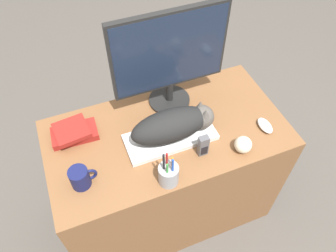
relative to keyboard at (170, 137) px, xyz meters
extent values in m
plane|color=#4C4742|center=(0.00, -0.26, -0.79)|extent=(12.00, 12.00, 0.00)
cube|color=brown|center=(0.00, 0.04, -0.40)|extent=(1.15, 0.61, 0.77)
cube|color=silver|center=(0.00, 0.00, 0.00)|extent=(0.42, 0.18, 0.02)
ellipsoid|color=black|center=(0.00, 0.00, 0.08)|extent=(0.37, 0.15, 0.15)
sphere|color=#4C4742|center=(0.16, 0.00, 0.08)|extent=(0.11, 0.11, 0.11)
cone|color=#4C4742|center=(0.16, -0.03, 0.13)|extent=(0.04, 0.04, 0.04)
cone|color=#4C4742|center=(0.16, 0.03, 0.13)|extent=(0.04, 0.04, 0.04)
cylinder|color=black|center=(0.09, 0.23, 0.00)|extent=(0.21, 0.21, 0.02)
cylinder|color=black|center=(0.09, 0.23, 0.06)|extent=(0.04, 0.04, 0.12)
cube|color=black|center=(0.09, 0.23, 0.31)|extent=(0.55, 0.03, 0.40)
cube|color=#192338|center=(0.09, 0.22, 0.31)|extent=(0.52, 0.02, 0.37)
ellipsoid|color=silver|center=(0.45, -0.11, 0.00)|extent=(0.06, 0.10, 0.03)
cylinder|color=#141947|center=(-0.44, -0.08, 0.04)|extent=(0.08, 0.08, 0.10)
torus|color=#141947|center=(-0.40, -0.08, 0.04)|extent=(0.07, 0.01, 0.07)
cylinder|color=#939399|center=(-0.09, -0.21, 0.04)|extent=(0.09, 0.09, 0.10)
cylinder|color=orange|center=(-0.07, -0.20, 0.09)|extent=(0.01, 0.01, 0.12)
cylinder|color=#B21E1E|center=(-0.09, -0.19, 0.10)|extent=(0.01, 0.01, 0.14)
cylinder|color=black|center=(-0.11, -0.20, 0.11)|extent=(0.01, 0.01, 0.16)
cylinder|color=#338C38|center=(-0.10, -0.22, 0.09)|extent=(0.01, 0.01, 0.12)
cylinder|color=#1E47B2|center=(-0.08, -0.22, 0.10)|extent=(0.01, 0.01, 0.14)
sphere|color=beige|center=(0.28, -0.18, 0.03)|extent=(0.08, 0.08, 0.08)
cube|color=#4C4C51|center=(0.10, -0.13, 0.04)|extent=(0.04, 0.03, 0.11)
cube|color=black|center=(0.10, -0.15, 0.03)|extent=(0.03, 0.00, 0.05)
cube|color=maroon|center=(-0.41, 0.18, 0.01)|extent=(0.22, 0.13, 0.03)
cube|color=maroon|center=(-0.42, 0.18, 0.03)|extent=(0.17, 0.16, 0.02)
camera|label=1|loc=(-0.36, -0.86, 1.21)|focal=35.00mm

